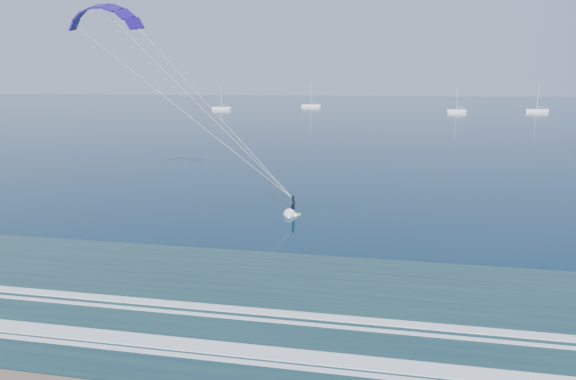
% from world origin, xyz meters
% --- Properties ---
extents(kitesurfer_rig, '(20.25, 6.43, 19.18)m').
position_xyz_m(kitesurfer_rig, '(-11.26, 27.49, 9.79)').
color(kitesurfer_rig, '#C9EF1C').
rests_on(kitesurfer_rig, ground).
extents(sailboat_0, '(7.90, 2.40, 10.96)m').
position_xyz_m(sailboat_0, '(-67.92, 202.84, 0.68)').
color(sailboat_0, silver).
rests_on(sailboat_0, ground).
extents(sailboat_1, '(8.79, 2.40, 11.84)m').
position_xyz_m(sailboat_1, '(-33.08, 234.70, 0.68)').
color(sailboat_1, silver).
rests_on(sailboat_1, ground).
extents(sailboat_2, '(6.98, 2.40, 9.93)m').
position_xyz_m(sailboat_2, '(30.60, 199.83, 0.67)').
color(sailboat_2, silver).
rests_on(sailboat_2, ground).
extents(sailboat_3, '(8.39, 2.40, 11.49)m').
position_xyz_m(sailboat_3, '(62.68, 209.53, 0.68)').
color(sailboat_3, silver).
rests_on(sailboat_3, ground).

